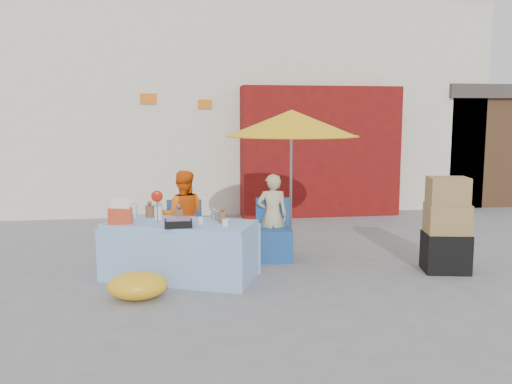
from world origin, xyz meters
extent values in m
plane|color=slate|center=(0.00, 0.00, 0.00)|extent=(80.00, 80.00, 0.00)
cube|color=silver|center=(0.00, 7.00, 2.25)|extent=(12.00, 5.00, 4.50)
cube|color=#3F3833|center=(0.00, 7.00, 4.70)|extent=(12.20, 5.20, 0.40)
cube|color=maroon|center=(2.20, 4.20, 1.30)|extent=(3.20, 0.60, 2.60)
cube|color=#4C331E|center=(6.50, 6.00, 1.20)|extent=(2.60, 3.00, 2.40)
cube|color=#3F3833|center=(6.50, 6.00, 2.55)|extent=(2.80, 3.20, 0.30)
cube|color=orange|center=(-1.20, 4.48, 2.35)|extent=(0.32, 0.04, 0.20)
cube|color=orange|center=(-0.10, 4.48, 2.25)|extent=(0.28, 0.04, 0.18)
cube|color=#85A9D5|center=(-0.69, 0.18, 0.35)|extent=(1.95, 1.44, 0.70)
cube|color=#85A9D5|center=(-0.85, -0.20, 0.33)|extent=(1.69, 0.75, 0.66)
cube|color=#85A9D5|center=(-0.53, 0.56, 0.33)|extent=(1.69, 0.75, 0.66)
cylinder|color=white|center=(-1.28, 0.59, 0.79)|extent=(0.14, 0.14, 0.17)
cylinder|color=brown|center=(-1.07, 0.60, 0.78)|extent=(0.15, 0.15, 0.15)
cylinder|color=white|center=(-0.95, 0.40, 0.81)|extent=(0.12, 0.12, 0.21)
cylinder|color=brown|center=(-0.70, 0.39, 0.77)|extent=(0.16, 0.16, 0.13)
cylinder|color=#B2B2B7|center=(-0.26, 0.22, 0.76)|extent=(0.11, 0.11, 0.11)
cylinder|color=brown|center=(-0.18, 0.06, 0.77)|extent=(0.14, 0.14, 0.14)
cylinder|color=white|center=(-0.45, 0.03, 0.75)|extent=(0.10, 0.10, 0.08)
cylinder|color=white|center=(-0.17, -0.15, 0.75)|extent=(0.10, 0.10, 0.08)
sphere|color=brown|center=(-1.43, 0.40, 0.77)|extent=(0.14, 0.14, 0.14)
ellipsoid|color=red|center=(-0.96, 0.14, 1.04)|extent=(0.15, 0.10, 0.14)
cube|color=#C13B1D|center=(-1.40, 0.18, 0.80)|extent=(0.31, 0.23, 0.19)
cube|color=black|center=(-0.71, -0.12, 0.75)|extent=(0.38, 0.33, 0.08)
cube|color=#1E498A|center=(-0.64, 0.83, 0.23)|extent=(0.52, 0.50, 0.45)
cube|color=#1E498A|center=(-0.62, 1.05, 0.65)|extent=(0.48, 0.08, 0.40)
cube|color=#1E498A|center=(0.61, 0.83, 0.23)|extent=(0.52, 0.50, 0.45)
cube|color=#1E498A|center=(0.63, 1.05, 0.65)|extent=(0.48, 0.08, 0.40)
imported|color=#FF620D|center=(-0.64, 0.98, 0.63)|extent=(0.65, 0.53, 1.27)
imported|color=#C2B589|center=(0.61, 0.98, 0.60)|extent=(0.46, 0.32, 1.20)
cylinder|color=gray|center=(0.91, 1.13, 1.00)|extent=(0.04, 0.04, 2.00)
cone|color=#F9B20C|center=(0.91, 1.13, 1.90)|extent=(1.90, 1.90, 0.38)
cylinder|color=#F9B20C|center=(0.91, 1.13, 1.72)|extent=(1.90, 1.90, 0.02)
cube|color=black|center=(2.70, -0.07, 0.25)|extent=(0.64, 0.56, 0.50)
cube|color=#A38049|center=(2.70, -0.07, 0.70)|extent=(0.60, 0.50, 0.38)
cube|color=#A38049|center=(2.68, -0.09, 1.06)|extent=(0.55, 0.46, 0.34)
ellipsoid|color=gold|center=(-1.17, -0.55, 0.15)|extent=(0.70, 0.58, 0.30)
camera|label=1|loc=(-0.78, -6.42, 1.97)|focal=38.00mm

